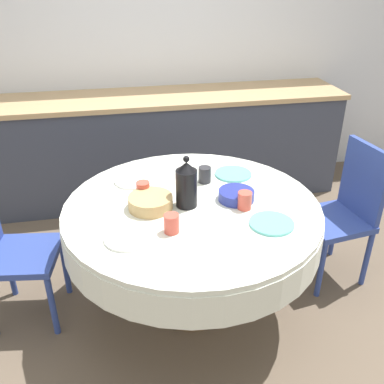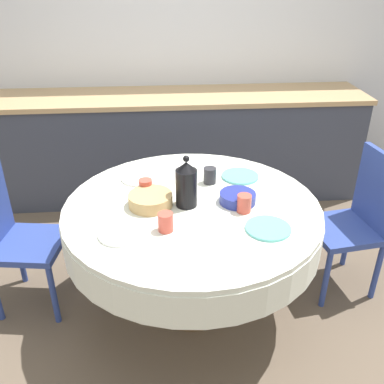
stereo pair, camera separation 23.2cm
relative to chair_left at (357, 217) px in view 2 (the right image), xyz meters
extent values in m
plane|color=brown|center=(-1.05, -0.15, -0.52)|extent=(12.00, 12.00, 0.00)
cube|color=silver|center=(-1.05, 1.74, 0.78)|extent=(7.00, 0.05, 2.60)
cube|color=#383D4C|center=(-1.05, 1.40, -0.07)|extent=(3.20, 0.60, 0.89)
cube|color=tan|center=(-1.05, 1.40, 0.39)|extent=(3.24, 0.64, 0.04)
cylinder|color=brown|center=(-1.05, -0.15, -0.50)|extent=(0.44, 0.44, 0.04)
cylinder|color=brown|center=(-1.05, -0.15, -0.23)|extent=(0.11, 0.11, 0.49)
cylinder|color=silver|center=(-1.05, -0.15, 0.11)|extent=(1.43, 1.43, 0.18)
cylinder|color=silver|center=(-1.05, -0.15, 0.21)|extent=(1.42, 1.42, 0.03)
cube|color=#2D428E|center=(-0.08, -0.01, -0.08)|extent=(0.45, 0.45, 0.04)
cube|color=#2D428E|center=(0.10, 0.01, 0.18)|extent=(0.09, 0.38, 0.49)
cylinder|color=#2D428E|center=(-0.23, -0.21, -0.31)|extent=(0.04, 0.04, 0.42)
cylinder|color=#2D428E|center=(-0.28, 0.14, -0.31)|extent=(0.04, 0.04, 0.42)
cylinder|color=#2D428E|center=(0.12, -0.16, -0.31)|extent=(0.04, 0.04, 0.42)
cylinder|color=#2D428E|center=(0.07, 0.19, -0.31)|extent=(0.04, 0.04, 0.42)
cube|color=#2D428E|center=(-2.02, -0.01, -0.08)|extent=(0.45, 0.45, 0.04)
cylinder|color=#2D428E|center=(-1.82, 0.14, -0.31)|extent=(0.04, 0.04, 0.42)
cylinder|color=#2D428E|center=(-1.87, -0.21, -0.31)|extent=(0.04, 0.04, 0.42)
cylinder|color=#2D428E|center=(-2.17, 0.19, -0.31)|extent=(0.04, 0.04, 0.42)
cylinder|color=white|center=(-1.42, -0.41, 0.23)|extent=(0.23, 0.23, 0.01)
cylinder|color=#CC4C3D|center=(-1.20, -0.39, 0.28)|extent=(0.08, 0.08, 0.10)
cylinder|color=#60BCB7|center=(-0.69, -0.43, 0.23)|extent=(0.23, 0.23, 0.01)
cylinder|color=#CC4C3D|center=(-0.78, -0.24, 0.28)|extent=(0.08, 0.08, 0.10)
cylinder|color=white|center=(-1.35, 0.20, 0.23)|extent=(0.23, 0.23, 0.01)
cylinder|color=#CC4C3D|center=(-1.31, -0.02, 0.28)|extent=(0.08, 0.08, 0.10)
cylinder|color=#60BCB7|center=(-0.72, 0.17, 0.23)|extent=(0.23, 0.23, 0.01)
cylinder|color=#28282D|center=(-0.92, 0.11, 0.28)|extent=(0.08, 0.08, 0.10)
cylinder|color=black|center=(-1.08, -0.15, 0.33)|extent=(0.12, 0.12, 0.21)
cone|color=black|center=(-1.08, -0.15, 0.46)|extent=(0.11, 0.11, 0.05)
sphere|color=black|center=(-1.08, -0.15, 0.51)|extent=(0.04, 0.04, 0.04)
cylinder|color=tan|center=(-1.28, -0.14, 0.26)|extent=(0.24, 0.24, 0.07)
cylinder|color=navy|center=(-0.79, -0.14, 0.26)|extent=(0.20, 0.20, 0.06)
camera|label=1|loc=(-1.45, -2.16, 1.42)|focal=40.00mm
camera|label=2|loc=(-1.22, -2.19, 1.42)|focal=40.00mm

